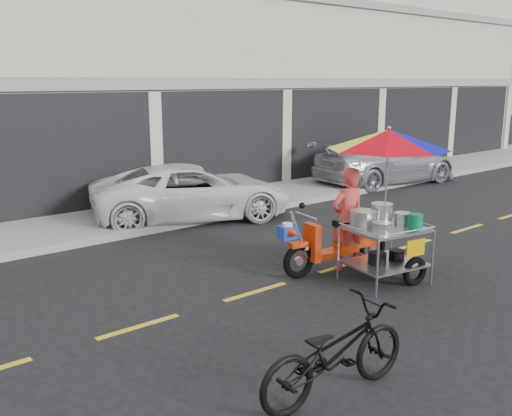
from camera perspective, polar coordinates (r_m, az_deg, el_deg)
ground at (r=10.18m, az=8.74°, el=-5.72°), size 90.00×90.00×0.00m
sidewalk at (r=14.27m, az=-7.86°, el=-0.03°), size 45.00×3.00×0.15m
shophouse_block at (r=19.77m, az=-9.08°, el=15.58°), size 36.00×8.11×10.40m
centerline at (r=10.18m, az=8.75°, el=-5.70°), size 42.00×0.10×0.01m
white_pickup at (r=13.35m, az=-6.38°, el=1.62°), size 5.08×3.58×1.29m
silver_pickup at (r=18.31m, az=12.83°, el=4.60°), size 5.12×2.57×1.43m
near_bicycle at (r=6.02m, az=7.89°, el=-14.07°), size 1.92×0.81×0.99m
food_vendor_rig at (r=9.35m, az=11.50°, el=2.47°), size 2.49×2.27×2.51m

